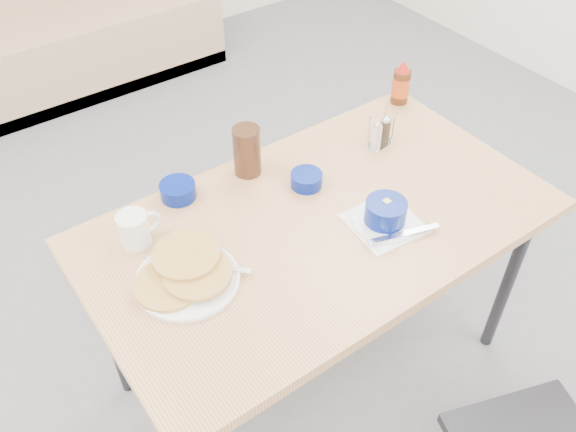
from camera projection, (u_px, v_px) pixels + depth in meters
ground at (355, 411)px, 2.20m from camera, size 6.00×6.00×0.00m
booth_bench at (55, 31)px, 3.61m from camera, size 1.90×0.56×1.22m
dining_table at (319, 234)px, 1.87m from camera, size 1.40×0.80×0.76m
pancake_plate at (186, 275)px, 1.64m from camera, size 0.30×0.29×0.05m
coffee_mug at (135, 228)px, 1.72m from camera, size 0.13×0.09×0.10m
grits_setting at (385, 215)px, 1.79m from camera, size 0.22×0.23×0.08m
creamer_bowl at (178, 191)px, 1.88m from camera, size 0.11×0.11×0.05m
butter_bowl at (306, 180)px, 1.93m from camera, size 0.10×0.10×0.05m
amber_tumbler at (247, 151)px, 1.93m from camera, size 0.12×0.12×0.17m
condiment_caddy at (381, 134)px, 2.07m from camera, size 0.11×0.07×0.12m
syrup_bottle at (401, 84)px, 2.25m from camera, size 0.07×0.07×0.17m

